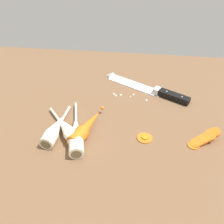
{
  "coord_description": "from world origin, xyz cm",
  "views": [
    {
      "loc": [
        7.46,
        -64.54,
        50.63
      ],
      "look_at": [
        0.0,
        -2.0,
        1.5
      ],
      "focal_mm": 40.7,
      "sensor_mm": 36.0,
      "label": 1
    }
  ],
  "objects_px": {
    "chefs_knife": "(143,87)",
    "carrot_slice_stack": "(204,139)",
    "carrot_slice_stray_near": "(145,138)",
    "whole_carrot": "(86,128)",
    "parsnip_front": "(54,130)",
    "parsnip_mid_left": "(67,130)",
    "parsnip_mid_right": "(76,134)"
  },
  "relations": [
    {
      "from": "carrot_slice_stray_near",
      "to": "parsnip_mid_right",
      "type": "bearing_deg",
      "value": -172.36
    },
    {
      "from": "chefs_knife",
      "to": "carrot_slice_stack",
      "type": "distance_m",
      "value": 0.32
    },
    {
      "from": "parsnip_front",
      "to": "parsnip_mid_left",
      "type": "xyz_separation_m",
      "value": [
        0.04,
        0.01,
        -0.0
      ]
    },
    {
      "from": "whole_carrot",
      "to": "carrot_slice_stack",
      "type": "relative_size",
      "value": 1.98
    },
    {
      "from": "carrot_slice_stack",
      "to": "carrot_slice_stray_near",
      "type": "xyz_separation_m",
      "value": [
        -0.16,
        -0.01,
        -0.01
      ]
    },
    {
      "from": "parsnip_front",
      "to": "carrot_slice_stray_near",
      "type": "bearing_deg",
      "value": 3.66
    },
    {
      "from": "parsnip_front",
      "to": "parsnip_mid_left",
      "type": "height_order",
      "value": "same"
    },
    {
      "from": "parsnip_mid_left",
      "to": "carrot_slice_stray_near",
      "type": "relative_size",
      "value": 3.81
    },
    {
      "from": "parsnip_mid_left",
      "to": "whole_carrot",
      "type": "bearing_deg",
      "value": 14.33
    },
    {
      "from": "parsnip_mid_right",
      "to": "parsnip_mid_left",
      "type": "bearing_deg",
      "value": 152.73
    },
    {
      "from": "whole_carrot",
      "to": "carrot_slice_stray_near",
      "type": "relative_size",
      "value": 4.23
    },
    {
      "from": "whole_carrot",
      "to": "parsnip_front",
      "type": "xyz_separation_m",
      "value": [
        -0.09,
        -0.02,
        -0.0
      ]
    },
    {
      "from": "chefs_knife",
      "to": "whole_carrot",
      "type": "relative_size",
      "value": 1.74
    },
    {
      "from": "chefs_knife",
      "to": "parsnip_mid_right",
      "type": "height_order",
      "value": "parsnip_mid_right"
    },
    {
      "from": "whole_carrot",
      "to": "parsnip_front",
      "type": "distance_m",
      "value": 0.09
    },
    {
      "from": "carrot_slice_stack",
      "to": "whole_carrot",
      "type": "bearing_deg",
      "value": -179.46
    },
    {
      "from": "parsnip_mid_right",
      "to": "carrot_slice_stack",
      "type": "xyz_separation_m",
      "value": [
        0.36,
        0.03,
        -0.01
      ]
    },
    {
      "from": "chefs_knife",
      "to": "whole_carrot",
      "type": "bearing_deg",
      "value": -120.9
    },
    {
      "from": "chefs_knife",
      "to": "carrot_slice_stray_near",
      "type": "xyz_separation_m",
      "value": [
        0.01,
        -0.27,
        -0.0
      ]
    },
    {
      "from": "chefs_knife",
      "to": "parsnip_mid_left",
      "type": "height_order",
      "value": "parsnip_mid_left"
    },
    {
      "from": "parsnip_mid_left",
      "to": "carrot_slice_stray_near",
      "type": "bearing_deg",
      "value": 2.82
    },
    {
      "from": "carrot_slice_stack",
      "to": "parsnip_mid_right",
      "type": "bearing_deg",
      "value": -175.0
    },
    {
      "from": "parsnip_mid_left",
      "to": "carrot_slice_stack",
      "type": "xyz_separation_m",
      "value": [
        0.39,
        0.02,
        -0.01
      ]
    },
    {
      "from": "chefs_knife",
      "to": "carrot_slice_stack",
      "type": "height_order",
      "value": "carrot_slice_stack"
    },
    {
      "from": "chefs_knife",
      "to": "carrot_slice_stack",
      "type": "relative_size",
      "value": 3.46
    },
    {
      "from": "parsnip_mid_left",
      "to": "carrot_slice_stray_near",
      "type": "distance_m",
      "value": 0.22
    },
    {
      "from": "carrot_slice_stray_near",
      "to": "parsnip_mid_left",
      "type": "bearing_deg",
      "value": -177.18
    },
    {
      "from": "parsnip_mid_right",
      "to": "whole_carrot",
      "type": "bearing_deg",
      "value": 51.51
    },
    {
      "from": "parsnip_front",
      "to": "parsnip_mid_right",
      "type": "distance_m",
      "value": 0.07
    },
    {
      "from": "parsnip_mid_left",
      "to": "carrot_slice_stray_near",
      "type": "xyz_separation_m",
      "value": [
        0.22,
        0.01,
        -0.02
      ]
    },
    {
      "from": "chefs_knife",
      "to": "parsnip_mid_left",
      "type": "xyz_separation_m",
      "value": [
        -0.21,
        -0.28,
        0.01
      ]
    },
    {
      "from": "carrot_slice_stack",
      "to": "carrot_slice_stray_near",
      "type": "distance_m",
      "value": 0.16
    }
  ]
}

